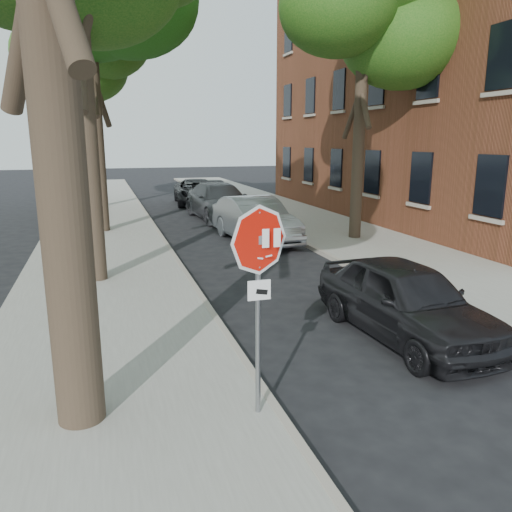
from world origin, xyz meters
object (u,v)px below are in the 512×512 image
Objects in this scene: stop_sign at (259,271)px; car_b at (255,220)px; tree_right at (362,19)px; car_c at (220,201)px; apartment_building at (482,41)px; tree_far at (84,59)px; car_a at (406,300)px; car_d at (197,192)px; tree_mid_b at (87,4)px.

stop_sign is 11.42m from car_b.
car_c is (-3.38, 6.05, -6.43)m from tree_right.
car_c is at bearing 169.28° from apartment_building.
tree_far reaches higher than stop_sign.
stop_sign reaches higher than car_c.
car_b is (-3.38, 0.73, -6.45)m from tree_right.
car_a is at bearing -133.11° from apartment_building.
apartment_building is 13.69m from car_b.
tree_right reaches higher than stop_sign.
tree_far is (-16.72, 7.11, -0.44)m from apartment_building.
stop_sign is 13.23m from tree_right.
stop_sign is 0.56× the size of car_b.
tree_far is at bearing 111.92° from car_b.
stop_sign is at bearing -84.54° from tree_far.
car_b is 0.86× the size of car_c.
stop_sign is 21.88m from tree_far.
car_c is 5.45m from car_d.
car_d is (5.32, 0.49, -6.53)m from tree_far.
car_c is at bearing -42.94° from tree_far.
car_d is at bearing 5.31° from tree_far.
car_d is (5.02, 7.48, -7.32)m from tree_mid_b.
tree_mid_b is at bearing 179.57° from apartment_building.
apartment_building is 18.07m from car_a.
tree_far is 1.90× the size of car_d.
tree_mid_b is 9.40m from car_b.
car_b is (0.00, 9.02, 0.07)m from car_a.
tree_mid_b is (-16.42, 0.12, 0.34)m from apartment_building.
tree_right is 9.45m from car_c.
stop_sign reaches higher than car_d.
car_c is at bearing 78.47° from stop_sign.
car_d is at bearing 84.52° from car_b.
tree_mid_b reaches higher than stop_sign.
apartment_building is at bearing -23.04° from tree_far.
stop_sign reaches higher than car_a.
tree_right is at bearing -51.66° from tree_far.
apartment_building is 1.95× the size of tree_mid_b.
tree_mid_b is 9.02m from car_c.
apartment_building reaches higher than tree_mid_b.
tree_right is at bearing -154.13° from apartment_building.
tree_right is at bearing 64.62° from car_a.
tree_right is 2.01× the size of car_b.
tree_mid_b is 2.54× the size of car_a.
apartment_building is 18.18m from tree_far.
car_a is at bearing -95.48° from car_b.
tree_right is (-8.02, -3.89, -0.44)m from apartment_building.
apartment_building is 3.74× the size of car_c.
tree_mid_b is at bearing -87.56° from tree_far.
car_b is at bearing -62.60° from tree_far.
tree_mid_b is at bearing -161.41° from car_c.
tree_right is 13.65m from car_d.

